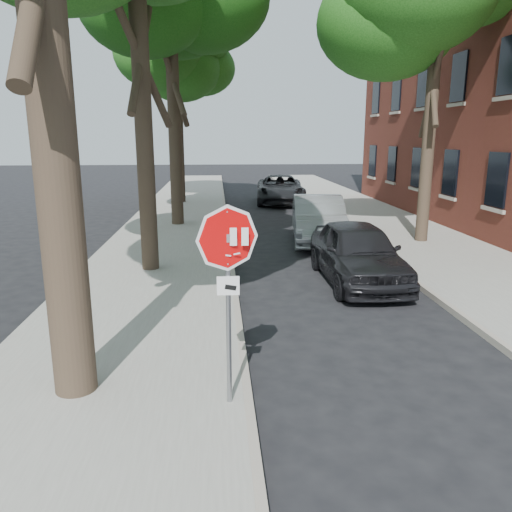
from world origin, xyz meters
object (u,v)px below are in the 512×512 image
at_px(car_a, 358,252).
at_px(car_b, 318,219).
at_px(tree_far, 177,62).
at_px(stop_sign, 228,268).
at_px(tree_mid_b, 170,11).
at_px(tree_right, 437,12).
at_px(car_d, 280,189).

height_order(car_a, car_b, car_b).
bearing_deg(tree_far, stop_sign, -84.54).
bearing_deg(stop_sign, tree_mid_b, 96.95).
height_order(tree_mid_b, tree_far, tree_mid_b).
height_order(stop_sign, tree_mid_b, tree_mid_b).
bearing_deg(tree_right, tree_mid_b, 154.48).
distance_m(stop_sign, tree_far, 21.88).
xyz_separation_m(tree_mid_b, car_a, (5.02, -8.39, -7.25)).
height_order(tree_far, car_a, tree_far).
distance_m(tree_far, tree_right, 14.02).
relative_size(tree_far, car_d, 1.74).
distance_m(tree_far, car_a, 17.51).
distance_m(tree_mid_b, tree_far, 7.04).
bearing_deg(car_a, tree_far, 108.83).
height_order(tree_far, tree_right, same).
bearing_deg(tree_right, car_d, 107.43).
bearing_deg(tree_mid_b, car_d, 53.34).
bearing_deg(stop_sign, tree_far, 95.46).
relative_size(tree_far, car_b, 1.98).
bearing_deg(tree_mid_b, stop_sign, -83.05).
height_order(stop_sign, car_a, stop_sign).
bearing_deg(car_b, tree_mid_b, 151.82).
height_order(tree_mid_b, car_b, tree_mid_b).
distance_m(tree_mid_b, car_a, 12.17).
relative_size(tree_mid_b, car_b, 2.20).
relative_size(tree_far, tree_right, 1.00).
bearing_deg(car_b, stop_sign, -100.33).
distance_m(tree_right, car_d, 13.00).
height_order(tree_mid_b, car_a, tree_mid_b).
bearing_deg(tree_right, car_b, 171.94).
relative_size(tree_mid_b, car_a, 2.36).
relative_size(car_b, car_d, 0.88).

